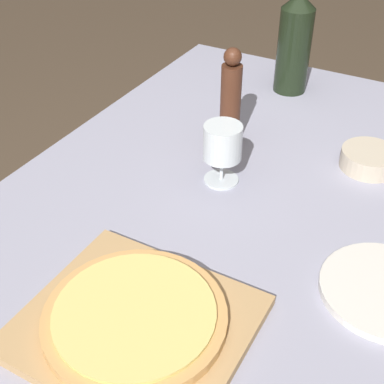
{
  "coord_description": "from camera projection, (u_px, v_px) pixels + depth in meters",
  "views": [
    {
      "loc": [
        0.33,
        -0.69,
        1.41
      ],
      "look_at": [
        -0.07,
        0.02,
        0.81
      ],
      "focal_mm": 50.0,
      "sensor_mm": 36.0,
      "label": 1
    }
  ],
  "objects": [
    {
      "name": "small_bowl",
      "position": [
        369.0,
        159.0,
        1.17
      ],
      "size": [
        0.13,
        0.13,
        0.04
      ],
      "color": "beige",
      "rests_on": "dining_table"
    },
    {
      "name": "wine_bottle",
      "position": [
        295.0,
        42.0,
        1.41
      ],
      "size": [
        0.09,
        0.09,
        0.34
      ],
      "color": "black",
      "rests_on": "dining_table"
    },
    {
      "name": "pizza",
      "position": [
        135.0,
        316.0,
        0.81
      ],
      "size": [
        0.28,
        0.28,
        0.02
      ],
      "color": "tan",
      "rests_on": "cutting_board"
    },
    {
      "name": "wine_glass",
      "position": [
        223.0,
        144.0,
        1.09
      ],
      "size": [
        0.08,
        0.08,
        0.13
      ],
      "color": "silver",
      "rests_on": "dining_table"
    },
    {
      "name": "pepper_mill",
      "position": [
        231.0,
        100.0,
        1.2
      ],
      "size": [
        0.05,
        0.05,
        0.23
      ],
      "color": "#4C2819",
      "rests_on": "dining_table"
    },
    {
      "name": "dining_table",
      "position": [
        217.0,
        265.0,
        1.05
      ],
      "size": [
        0.96,
        1.63,
        0.75
      ],
      "color": "#9393A8",
      "rests_on": "ground_plane"
    },
    {
      "name": "cutting_board",
      "position": [
        136.0,
        325.0,
        0.82
      ],
      "size": [
        0.34,
        0.3,
        0.02
      ],
      "color": "tan",
      "rests_on": "dining_table"
    }
  ]
}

